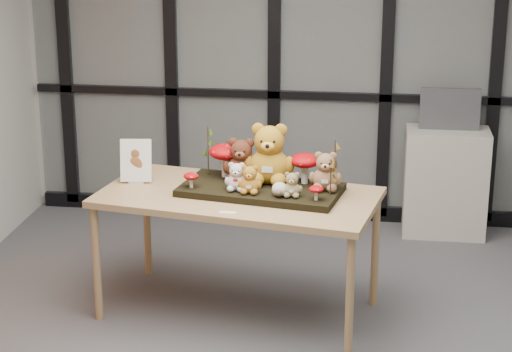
# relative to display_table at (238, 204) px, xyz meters

# --- Properties ---
(room_shell) EXTENTS (5.00, 5.00, 5.00)m
(room_shell) POSITION_rel_display_table_xyz_m (0.46, -0.61, 0.93)
(room_shell) COLOR #B4B2AA
(room_shell) RESTS_ON floor
(glass_partition) EXTENTS (4.90, 0.06, 2.78)m
(glass_partition) POSITION_rel_display_table_xyz_m (0.46, 1.86, 0.67)
(glass_partition) COLOR #2D383F
(glass_partition) RESTS_ON floor
(display_table) EXTENTS (1.86, 1.16, 0.81)m
(display_table) POSITION_rel_display_table_xyz_m (0.00, 0.00, 0.00)
(display_table) COLOR #A47B59
(display_table) RESTS_ON floor
(diorama_tray) EXTENTS (1.07, 0.67, 0.04)m
(diorama_tray) POSITION_rel_display_table_xyz_m (0.14, 0.04, 0.09)
(diorama_tray) COLOR black
(diorama_tray) RESTS_ON display_table
(bear_pooh_yellow) EXTENTS (0.37, 0.35, 0.43)m
(bear_pooh_yellow) POSITION_rel_display_table_xyz_m (0.18, 0.14, 0.32)
(bear_pooh_yellow) COLOR #B07D1D
(bear_pooh_yellow) RESTS_ON diorama_tray
(bear_brown_medium) EXTENTS (0.27, 0.25, 0.31)m
(bear_brown_medium) POSITION_rel_display_table_xyz_m (0.00, 0.14, 0.26)
(bear_brown_medium) COLOR #4F2415
(bear_brown_medium) RESTS_ON diorama_tray
(bear_tan_back) EXTENTS (0.23, 0.22, 0.27)m
(bear_tan_back) POSITION_rel_display_table_xyz_m (0.55, 0.04, 0.24)
(bear_tan_back) COLOR #916745
(bear_tan_back) RESTS_ON diorama_tray
(bear_small_yellow) EXTENTS (0.17, 0.16, 0.19)m
(bear_small_yellow) POSITION_rel_display_table_xyz_m (0.09, -0.09, 0.21)
(bear_small_yellow) COLOR #B17222
(bear_small_yellow) RESTS_ON diorama_tray
(bear_white_bow) EXTENTS (0.17, 0.16, 0.20)m
(bear_white_bow) POSITION_rel_display_table_xyz_m (-0.00, -0.05, 0.21)
(bear_white_bow) COLOR silver
(bear_white_bow) RESTS_ON diorama_tray
(bear_beige_small) EXTENTS (0.15, 0.14, 0.17)m
(bear_beige_small) POSITION_rel_display_table_xyz_m (0.35, -0.12, 0.19)
(bear_beige_small) COLOR #8B7D51
(bear_beige_small) RESTS_ON diorama_tray
(plush_cream_hedgehog) EXTENTS (0.08, 0.08, 0.10)m
(plush_cream_hedgehog) POSITION_rel_display_table_xyz_m (0.28, -0.13, 0.16)
(plush_cream_hedgehog) COLOR beige
(plush_cream_hedgehog) RESTS_ON diorama_tray
(mushroom_back_left) EXTENTS (0.21, 0.21, 0.24)m
(mushroom_back_left) POSITION_rel_display_table_xyz_m (-0.12, 0.22, 0.23)
(mushroom_back_left) COLOR #9A0408
(mushroom_back_left) RESTS_ON diorama_tray
(mushroom_back_right) EXTENTS (0.19, 0.19, 0.22)m
(mushroom_back_right) POSITION_rel_display_table_xyz_m (0.41, 0.15, 0.22)
(mushroom_back_right) COLOR #9A0408
(mushroom_back_right) RESTS_ON diorama_tray
(mushroom_front_left) EXTENTS (0.10, 0.10, 0.11)m
(mushroom_front_left) POSITION_rel_display_table_xyz_m (-0.29, -0.04, 0.16)
(mushroom_front_left) COLOR #9A0408
(mushroom_front_left) RESTS_ON diorama_tray
(mushroom_front_right) EXTENTS (0.09, 0.09, 0.10)m
(mushroom_front_right) POSITION_rel_display_table_xyz_m (0.51, -0.17, 0.16)
(mushroom_front_right) COLOR #9A0408
(mushroom_front_right) RESTS_ON diorama_tray
(sprig_green_far_left) EXTENTS (0.05, 0.05, 0.33)m
(sprig_green_far_left) POSITION_rel_display_table_xyz_m (-0.23, 0.24, 0.27)
(sprig_green_far_left) COLOR black
(sprig_green_far_left) RESTS_ON diorama_tray
(sprig_green_mid_left) EXTENTS (0.05, 0.05, 0.22)m
(sprig_green_mid_left) POSITION_rel_display_table_xyz_m (-0.11, 0.27, 0.22)
(sprig_green_mid_left) COLOR black
(sprig_green_mid_left) RESTS_ON diorama_tray
(sprig_dry_far_right) EXTENTS (0.05, 0.05, 0.31)m
(sprig_dry_far_right) POSITION_rel_display_table_xyz_m (0.60, 0.07, 0.26)
(sprig_dry_far_right) COLOR brown
(sprig_dry_far_right) RESTS_ON diorama_tray
(sprig_dry_mid_right) EXTENTS (0.05, 0.05, 0.23)m
(sprig_dry_mid_right) POSITION_rel_display_table_xyz_m (0.58, -0.06, 0.22)
(sprig_dry_mid_right) COLOR brown
(sprig_dry_mid_right) RESTS_ON diorama_tray
(sprig_green_centre) EXTENTS (0.05, 0.05, 0.23)m
(sprig_green_centre) POSITION_rel_display_table_xyz_m (0.11, 0.25, 0.22)
(sprig_green_centre) COLOR black
(sprig_green_centre) RESTS_ON diorama_tray
(sign_holder) EXTENTS (0.21, 0.09, 0.29)m
(sign_holder) POSITION_rel_display_table_xyz_m (-0.70, 0.15, 0.20)
(sign_holder) COLOR silver
(sign_holder) RESTS_ON display_table
(label_card) EXTENTS (0.10, 0.03, 0.00)m
(label_card) POSITION_rel_display_table_xyz_m (-0.01, -0.35, 0.07)
(label_card) COLOR white
(label_card) RESTS_ON display_table
(cabinet) EXTENTS (0.64, 0.38, 0.86)m
(cabinet) POSITION_rel_display_table_xyz_m (1.41, 1.64, -0.32)
(cabinet) COLOR #B2AA9F
(cabinet) RESTS_ON floor
(monitor) EXTENTS (0.46, 0.05, 0.33)m
(monitor) POSITION_rel_display_table_xyz_m (1.41, 1.66, 0.27)
(monitor) COLOR #474A4E
(monitor) RESTS_ON cabinet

